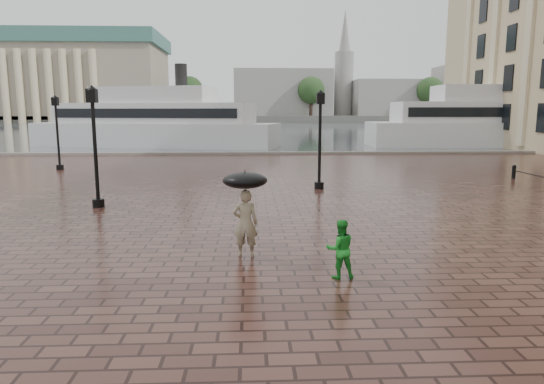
{
  "coord_description": "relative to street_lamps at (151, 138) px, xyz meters",
  "views": [
    {
      "loc": [
        -0.21,
        -8.34,
        3.63
      ],
      "look_at": [
        0.38,
        4.82,
        1.4
      ],
      "focal_mm": 32.0,
      "sensor_mm": 36.0,
      "label": 1
    }
  ],
  "objects": [
    {
      "name": "far_shore",
      "position": [
        5.0,
        144.67,
        -1.33
      ],
      "size": [
        300.0,
        60.0,
        2.0
      ],
      "primitive_type": "cube",
      "color": "#4C4C47",
      "rests_on": "ground"
    },
    {
      "name": "distant_skyline",
      "position": [
        53.14,
        134.67,
        7.13
      ],
      "size": [
        102.5,
        22.0,
        33.0
      ],
      "color": "gray",
      "rests_on": "ground"
    },
    {
      "name": "ferry_near",
      "position": [
        -4.75,
        25.83,
        0.1
      ],
      "size": [
        25.28,
        12.05,
        8.07
      ],
      "rotation": [
        0.0,
        0.0,
        -0.26
      ],
      "color": "silver",
      "rests_on": "ground"
    },
    {
      "name": "child_pedestrian",
      "position": [
        6.72,
        -13.58,
        -1.67
      ],
      "size": [
        0.67,
        0.54,
        1.31
      ],
      "primitive_type": "imported",
      "rotation": [
        0.0,
        0.0,
        3.22
      ],
      "color": "#1B9327",
      "rests_on": "ground"
    },
    {
      "name": "adult_pedestrian",
      "position": [
        4.65,
        -11.91,
        -1.47
      ],
      "size": [
        0.64,
        0.44,
        1.71
      ],
      "primitive_type": "imported",
      "rotation": [
        0.0,
        0.0,
        3.1
      ],
      "color": "gray",
      "rests_on": "ground"
    },
    {
      "name": "harbour_water",
      "position": [
        5.0,
        76.67,
        -2.33
      ],
      "size": [
        240.0,
        240.0,
        0.0
      ],
      "primitive_type": "plane",
      "color": "#444D53",
      "rests_on": "ground"
    },
    {
      "name": "street_lamps",
      "position": [
        0.0,
        0.0,
        0.0
      ],
      "size": [
        15.44,
        12.44,
        4.4
      ],
      "color": "black",
      "rests_on": "ground"
    },
    {
      "name": "quay_edge",
      "position": [
        5.0,
        16.67,
        -2.33
      ],
      "size": [
        80.0,
        0.6,
        0.3
      ],
      "primitive_type": "cube",
      "color": "slate",
      "rests_on": "ground"
    },
    {
      "name": "umbrella",
      "position": [
        4.65,
        -11.91,
        -0.39
      ],
      "size": [
        1.1,
        1.1,
        1.15
      ],
      "color": "black",
      "rests_on": "ground"
    },
    {
      "name": "far_trees",
      "position": [
        5.0,
        122.67,
        7.09
      ],
      "size": [
        188.0,
        8.0,
        13.5
      ],
      "color": "#2D2119",
      "rests_on": "ground"
    },
    {
      "name": "ground",
      "position": [
        5.0,
        -15.33,
        -2.33
      ],
      "size": [
        300.0,
        300.0,
        0.0
      ],
      "primitive_type": "plane",
      "color": "#391F1A",
      "rests_on": "ground"
    },
    {
      "name": "museum",
      "position": [
        -50.0,
        129.28,
        11.58
      ],
      "size": [
        57.0,
        32.5,
        26.0
      ],
      "color": "gray",
      "rests_on": "ground"
    },
    {
      "name": "ferry_far",
      "position": [
        29.64,
        24.75,
        0.17
      ],
      "size": [
        25.6,
        7.24,
        8.32
      ],
      "rotation": [
        0.0,
        0.0,
        -0.05
      ],
      "color": "silver",
      "rests_on": "ground"
    }
  ]
}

